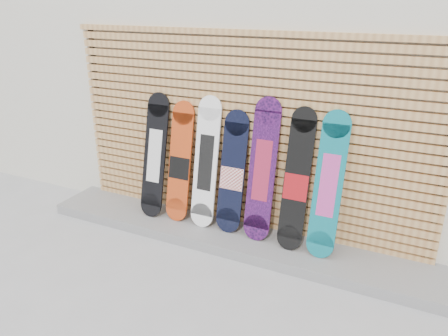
{
  "coord_description": "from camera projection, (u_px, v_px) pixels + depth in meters",
  "views": [
    {
      "loc": [
        1.65,
        -3.26,
        2.6
      ],
      "look_at": [
        -0.27,
        0.75,
        0.85
      ],
      "focal_mm": 35.0,
      "sensor_mm": 36.0,
      "label": 1
    }
  ],
  "objects": [
    {
      "name": "snowboard_6",
      "position": [
        328.0,
        186.0,
        4.33
      ],
      "size": [
        0.28,
        0.37,
        1.47
      ],
      "color": "#0C6975",
      "rests_on": "concrete_step"
    },
    {
      "name": "ground",
      "position": [
        216.0,
        276.0,
        4.35
      ],
      "size": [
        80.0,
        80.0,
        0.0
      ],
      "primitive_type": "plane",
      "color": "#9B9B9E",
      "rests_on": "ground"
    },
    {
      "name": "building",
      "position": [
        352.0,
        55.0,
        6.43
      ],
      "size": [
        12.0,
        5.0,
        3.6
      ],
      "primitive_type": "cube",
      "color": "beige",
      "rests_on": "ground"
    },
    {
      "name": "slat_wall",
      "position": [
        243.0,
        133.0,
        4.79
      ],
      "size": [
        4.26,
        0.08,
        2.29
      ],
      "color": "#B5824B",
      "rests_on": "ground"
    },
    {
      "name": "snowboard_2",
      "position": [
        206.0,
        163.0,
        4.9
      ],
      "size": [
        0.28,
        0.32,
        1.48
      ],
      "color": "white",
      "rests_on": "concrete_step"
    },
    {
      "name": "snowboard_5",
      "position": [
        297.0,
        181.0,
        4.46
      ],
      "size": [
        0.27,
        0.36,
        1.47
      ],
      "color": "black",
      "rests_on": "concrete_step"
    },
    {
      "name": "snowboard_3",
      "position": [
        232.0,
        173.0,
        4.8
      ],
      "size": [
        0.29,
        0.31,
        1.36
      ],
      "color": "black",
      "rests_on": "concrete_step"
    },
    {
      "name": "concrete_step",
      "position": [
        231.0,
        236.0,
        4.96
      ],
      "size": [
        4.6,
        0.7,
        0.12
      ],
      "primitive_type": "cube",
      "color": "slate",
      "rests_on": "ground"
    },
    {
      "name": "snowboard_4",
      "position": [
        262.0,
        170.0,
        4.62
      ],
      "size": [
        0.29,
        0.33,
        1.53
      ],
      "color": "black",
      "rests_on": "concrete_step"
    },
    {
      "name": "snowboard_0",
      "position": [
        155.0,
        156.0,
        5.16
      ],
      "size": [
        0.29,
        0.37,
        1.46
      ],
      "color": "black",
      "rests_on": "concrete_step"
    },
    {
      "name": "snowboard_1",
      "position": [
        180.0,
        163.0,
        5.06
      ],
      "size": [
        0.28,
        0.32,
        1.39
      ],
      "color": "#B73C13",
      "rests_on": "concrete_step"
    }
  ]
}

